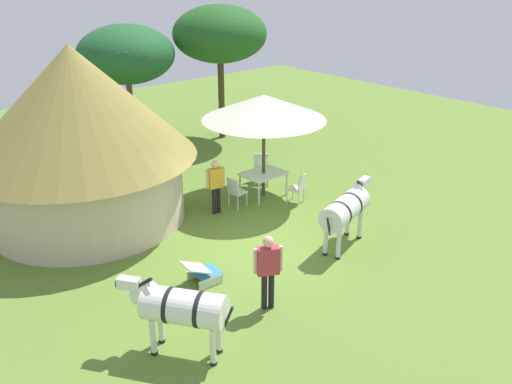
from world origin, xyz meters
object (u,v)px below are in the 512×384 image
at_px(shade_umbrella, 264,107).
at_px(patio_chair_near_hut, 235,190).
at_px(patio_chair_near_lawn, 298,187).
at_px(zebra_nearest_camera, 346,209).
at_px(thatched_hut, 79,131).
at_px(patio_dining_table, 263,175).
at_px(striped_lounge_chair, 202,272).
at_px(acacia_tree_left_background, 220,34).
at_px(zebra_by_umbrella, 181,308).
at_px(guest_beside_umbrella, 216,182).
at_px(patio_chair_east_end, 261,166).
at_px(acacia_tree_far_lawn, 126,54).
at_px(standing_watcher, 268,266).

distance_m(shade_umbrella, patio_chair_near_hut, 2.51).
height_order(patio_chair_near_lawn, zebra_nearest_camera, zebra_nearest_camera).
bearing_deg(thatched_hut, patio_dining_table, -22.37).
relative_size(striped_lounge_chair, acacia_tree_left_background, 0.17).
distance_m(patio_chair_near_lawn, striped_lounge_chair, 4.86).
xyz_separation_m(striped_lounge_chair, zebra_by_umbrella, (-1.61, -1.66, 0.73)).
height_order(guest_beside_umbrella, acacia_tree_left_background, acacia_tree_left_background).
relative_size(thatched_hut, guest_beside_umbrella, 3.81).
height_order(guest_beside_umbrella, striped_lounge_chair, guest_beside_umbrella).
relative_size(patio_chair_east_end, patio_chair_near_hut, 1.00).
bearing_deg(acacia_tree_far_lawn, thatched_hut, -130.22).
height_order(shade_umbrella, standing_watcher, shade_umbrella).
xyz_separation_m(shade_umbrella, patio_dining_table, (0.00, 0.00, -2.09)).
relative_size(shade_umbrella, patio_chair_near_hut, 4.00).
relative_size(thatched_hut, acacia_tree_far_lawn, 1.32).
relative_size(shade_umbrella, striped_lounge_chair, 4.15).
xyz_separation_m(patio_chair_east_end, striped_lounge_chair, (-4.90, -3.61, -0.27)).
bearing_deg(striped_lounge_chair, thatched_hut, -169.32).
distance_m(standing_watcher, striped_lounge_chair, 1.87).
relative_size(thatched_hut, zebra_nearest_camera, 2.66).
bearing_deg(zebra_by_umbrella, standing_watcher, -34.88).
bearing_deg(zebra_nearest_camera, patio_dining_table, 156.37).
xyz_separation_m(zebra_nearest_camera, zebra_by_umbrella, (-5.27, -0.72, -0.03)).
relative_size(shade_umbrella, acacia_tree_far_lawn, 0.79).
bearing_deg(thatched_hut, patio_chair_near_hut, -29.82).
distance_m(guest_beside_umbrella, acacia_tree_left_background, 7.77).
relative_size(shade_umbrella, zebra_nearest_camera, 1.58).
relative_size(patio_chair_east_end, patio_chair_near_lawn, 1.00).
relative_size(patio_chair_near_hut, guest_beside_umbrella, 0.57).
relative_size(striped_lounge_chair, zebra_by_umbrella, 0.47).
bearing_deg(acacia_tree_far_lawn, patio_chair_near_hut, -93.72).
height_order(shade_umbrella, acacia_tree_far_lawn, acacia_tree_far_lawn).
height_order(patio_dining_table, acacia_tree_left_background, acacia_tree_left_background).
bearing_deg(striped_lounge_chair, zebra_nearest_camera, 80.06).
xyz_separation_m(patio_chair_near_lawn, striped_lounge_chair, (-4.58, -1.59, -0.27)).
bearing_deg(patio_chair_east_end, guest_beside_umbrella, 58.64).
bearing_deg(patio_dining_table, patio_chair_near_hut, -175.41).
relative_size(thatched_hut, patio_chair_east_end, 6.70).
bearing_deg(standing_watcher, zebra_by_umbrella, -150.21).
distance_m(patio_dining_table, zebra_nearest_camera, 3.69).
xyz_separation_m(patio_chair_near_lawn, zebra_by_umbrella, (-6.19, -3.25, 0.46)).
distance_m(thatched_hut, patio_chair_near_hut, 4.54).
relative_size(patio_dining_table, standing_watcher, 0.76).
relative_size(patio_chair_near_lawn, standing_watcher, 0.54).
xyz_separation_m(shade_umbrella, guest_beside_umbrella, (-1.82, -0.05, -1.80)).
relative_size(standing_watcher, striped_lounge_chair, 1.92).
distance_m(standing_watcher, acacia_tree_far_lawn, 11.63).
height_order(shade_umbrella, patio_chair_near_hut, shade_umbrella).
relative_size(shade_umbrella, guest_beside_umbrella, 2.27).
bearing_deg(shade_umbrella, standing_watcher, -130.75).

